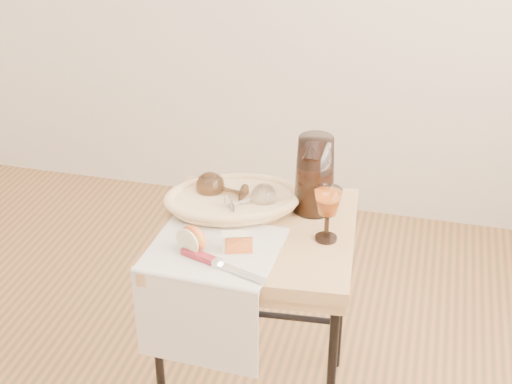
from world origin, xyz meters
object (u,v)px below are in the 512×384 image
(goblet_lying_a, at_px, (224,189))
(apple_half, at_px, (193,238))
(side_table, at_px, (258,324))
(goblet_lying_b, at_px, (249,200))
(bread_basket, at_px, (234,202))
(tea_towel, at_px, (214,249))
(pitcher, at_px, (315,174))
(table_knife, at_px, (220,263))
(wine_goblet, at_px, (327,215))

(goblet_lying_a, distance_m, apple_half, 0.24)
(side_table, relative_size, goblet_lying_b, 5.54)
(side_table, distance_m, bread_basket, 0.37)
(side_table, distance_m, tea_towel, 0.36)
(goblet_lying_a, distance_m, pitcher, 0.26)
(goblet_lying_b, bearing_deg, table_knife, -132.38)
(goblet_lying_b, distance_m, wine_goblet, 0.24)
(side_table, relative_size, bread_basket, 1.93)
(goblet_lying_b, relative_size, table_knife, 0.49)
(bread_basket, xyz_separation_m, apple_half, (-0.04, -0.23, 0.02))
(goblet_lying_a, xyz_separation_m, pitcher, (0.24, 0.04, 0.06))
(bread_basket, height_order, goblet_lying_b, goblet_lying_b)
(goblet_lying_b, bearing_deg, side_table, -96.45)
(bread_basket, bearing_deg, goblet_lying_a, 131.47)
(goblet_lying_b, bearing_deg, goblet_lying_a, 114.87)
(bread_basket, xyz_separation_m, goblet_lying_a, (-0.03, 0.02, 0.03))
(pitcher, bearing_deg, tea_towel, -134.69)
(table_knife, bearing_deg, side_table, 96.24)
(table_knife, bearing_deg, wine_goblet, 58.39)
(pitcher, bearing_deg, bread_basket, -171.48)
(tea_towel, height_order, goblet_lying_b, goblet_lying_b)
(side_table, distance_m, wine_goblet, 0.44)
(goblet_lying_b, height_order, table_knife, goblet_lying_b)
(tea_towel, distance_m, bread_basket, 0.21)
(goblet_lying_a, distance_m, goblet_lying_b, 0.09)
(side_table, relative_size, tea_towel, 2.03)
(side_table, bearing_deg, pitcher, 46.68)
(goblet_lying_a, height_order, wine_goblet, wine_goblet)
(goblet_lying_a, distance_m, table_knife, 0.31)
(goblet_lying_a, relative_size, table_knife, 0.55)
(bread_basket, distance_m, wine_goblet, 0.29)
(bread_basket, distance_m, apple_half, 0.23)
(goblet_lying_a, height_order, table_knife, goblet_lying_a)
(pitcher, bearing_deg, table_knife, -123.00)
(goblet_lying_a, bearing_deg, side_table, 154.49)
(wine_goblet, bearing_deg, pitcher, 112.71)
(pitcher, distance_m, table_knife, 0.39)
(goblet_lying_a, height_order, pitcher, pitcher)
(goblet_lying_a, xyz_separation_m, apple_half, (-0.01, -0.24, -0.01))
(goblet_lying_b, xyz_separation_m, pitcher, (0.16, 0.08, 0.06))
(side_table, bearing_deg, goblet_lying_b, 125.05)
(side_table, xyz_separation_m, goblet_lying_a, (-0.12, 0.09, 0.38))
(side_table, xyz_separation_m, wine_goblet, (0.19, -0.01, 0.40))
(goblet_lying_b, bearing_deg, apple_half, -154.78)
(pitcher, bearing_deg, wine_goblet, -73.92)
(tea_towel, relative_size, goblet_lying_a, 2.44)
(table_knife, bearing_deg, bread_basket, 117.28)
(apple_half, distance_m, table_knife, 0.10)
(goblet_lying_b, bearing_deg, tea_towel, -144.42)
(tea_towel, distance_m, goblet_lying_a, 0.23)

